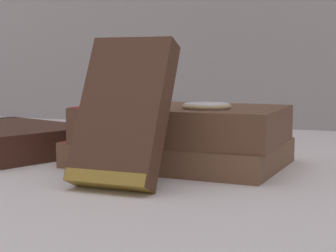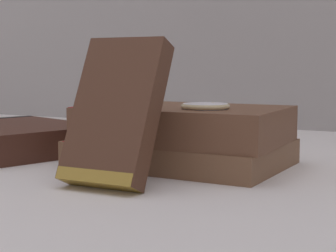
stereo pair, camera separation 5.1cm
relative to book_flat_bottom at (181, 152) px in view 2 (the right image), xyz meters
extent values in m
plane|color=silver|center=(0.00, -0.01, -0.01)|extent=(3.00, 3.00, 0.00)
cube|color=brown|center=(0.01, 0.00, 0.00)|extent=(0.24, 0.17, 0.03)
cube|color=maroon|center=(-0.11, 0.00, 0.00)|extent=(0.02, 0.16, 0.03)
cube|color=brown|center=(0.01, 0.00, 0.03)|extent=(0.22, 0.15, 0.04)
cube|color=maroon|center=(-0.10, 0.00, 0.03)|extent=(0.01, 0.15, 0.04)
cube|color=#422319|center=(-0.24, -0.02, 0.00)|extent=(0.25, 0.23, 0.04)
cube|color=#4C2D1E|center=(-0.01, -0.13, 0.06)|extent=(0.08, 0.08, 0.14)
cube|color=olive|center=(-0.01, -0.16, 0.00)|extent=(0.08, 0.03, 0.02)
cylinder|color=silver|center=(0.04, -0.03, 0.06)|extent=(0.05, 0.05, 0.01)
torus|color=tan|center=(0.04, -0.03, 0.06)|extent=(0.05, 0.05, 0.01)
sphere|color=tan|center=(0.04, 0.00, 0.06)|extent=(0.01, 0.01, 0.01)
torus|color=#ADADB2|center=(-0.10, 0.17, -0.01)|extent=(0.05, 0.05, 0.00)
torus|color=#ADADB2|center=(-0.05, 0.16, -0.01)|extent=(0.05, 0.05, 0.00)
cylinder|color=#ADADB2|center=(-0.07, 0.17, -0.01)|extent=(0.01, 0.01, 0.00)
camera|label=1|loc=(0.24, -0.61, 0.10)|focal=60.00mm
camera|label=2|loc=(0.29, -0.59, 0.10)|focal=60.00mm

